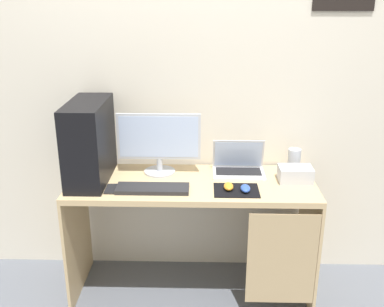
{
  "coord_description": "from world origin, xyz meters",
  "views": [
    {
      "loc": [
        0.07,
        -2.52,
        1.86
      ],
      "look_at": [
        0.0,
        0.0,
        0.95
      ],
      "focal_mm": 42.42,
      "sensor_mm": 36.0,
      "label": 1
    }
  ],
  "objects_px": {
    "keyboard": "(153,189)",
    "cell_phone": "(112,189)",
    "pc_tower": "(89,142)",
    "mouse_right": "(245,188)",
    "laptop": "(238,166)",
    "projector": "(295,174)",
    "mouse_left": "(229,186)",
    "monitor": "(159,142)",
    "speaker": "(294,160)"
  },
  "relations": [
    {
      "from": "pc_tower",
      "to": "monitor",
      "type": "height_order",
      "value": "pc_tower"
    },
    {
      "from": "laptop",
      "to": "keyboard",
      "type": "relative_size",
      "value": 0.77
    },
    {
      "from": "keyboard",
      "to": "pc_tower",
      "type": "bearing_deg",
      "value": 157.94
    },
    {
      "from": "projector",
      "to": "laptop",
      "type": "bearing_deg",
      "value": 158.93
    },
    {
      "from": "monitor",
      "to": "projector",
      "type": "bearing_deg",
      "value": -7.65
    },
    {
      "from": "keyboard",
      "to": "laptop",
      "type": "bearing_deg",
      "value": 29.1
    },
    {
      "from": "pc_tower",
      "to": "laptop",
      "type": "distance_m",
      "value": 0.93
    },
    {
      "from": "laptop",
      "to": "projector",
      "type": "height_order",
      "value": "laptop"
    },
    {
      "from": "keyboard",
      "to": "cell_phone",
      "type": "relative_size",
      "value": 3.23
    },
    {
      "from": "speaker",
      "to": "cell_phone",
      "type": "xyz_separation_m",
      "value": [
        -1.11,
        -0.31,
        -0.07
      ]
    },
    {
      "from": "keyboard",
      "to": "mouse_right",
      "type": "height_order",
      "value": "mouse_right"
    },
    {
      "from": "monitor",
      "to": "projector",
      "type": "xyz_separation_m",
      "value": [
        0.83,
        -0.11,
        -0.16
      ]
    },
    {
      "from": "speaker",
      "to": "projector",
      "type": "bearing_deg",
      "value": -97.13
    },
    {
      "from": "laptop",
      "to": "keyboard",
      "type": "height_order",
      "value": "laptop"
    },
    {
      "from": "pc_tower",
      "to": "speaker",
      "type": "distance_m",
      "value": 1.28
    },
    {
      "from": "projector",
      "to": "keyboard",
      "type": "height_order",
      "value": "projector"
    },
    {
      "from": "laptop",
      "to": "keyboard",
      "type": "xyz_separation_m",
      "value": [
        -0.51,
        -0.29,
        -0.03
      ]
    },
    {
      "from": "pc_tower",
      "to": "laptop",
      "type": "bearing_deg",
      "value": 8.08
    },
    {
      "from": "cell_phone",
      "to": "speaker",
      "type": "bearing_deg",
      "value": 15.8
    },
    {
      "from": "projector",
      "to": "mouse_left",
      "type": "xyz_separation_m",
      "value": [
        -0.41,
        -0.14,
        -0.02
      ]
    },
    {
      "from": "monitor",
      "to": "mouse_right",
      "type": "relative_size",
      "value": 5.38
    },
    {
      "from": "pc_tower",
      "to": "projector",
      "type": "distance_m",
      "value": 1.25
    },
    {
      "from": "monitor",
      "to": "laptop",
      "type": "distance_m",
      "value": 0.52
    },
    {
      "from": "pc_tower",
      "to": "mouse_left",
      "type": "bearing_deg",
      "value": -9.45
    },
    {
      "from": "monitor",
      "to": "keyboard",
      "type": "xyz_separation_m",
      "value": [
        -0.02,
        -0.27,
        -0.19
      ]
    },
    {
      "from": "monitor",
      "to": "speaker",
      "type": "distance_m",
      "value": 0.86
    },
    {
      "from": "pc_tower",
      "to": "keyboard",
      "type": "bearing_deg",
      "value": -22.06
    },
    {
      "from": "laptop",
      "to": "keyboard",
      "type": "distance_m",
      "value": 0.59
    },
    {
      "from": "monitor",
      "to": "cell_phone",
      "type": "relative_size",
      "value": 3.97
    },
    {
      "from": "monitor",
      "to": "laptop",
      "type": "height_order",
      "value": "monitor"
    },
    {
      "from": "mouse_left",
      "to": "monitor",
      "type": "bearing_deg",
      "value": 149.53
    },
    {
      "from": "keyboard",
      "to": "mouse_left",
      "type": "height_order",
      "value": "mouse_left"
    },
    {
      "from": "laptop",
      "to": "mouse_left",
      "type": "relative_size",
      "value": 3.37
    },
    {
      "from": "speaker",
      "to": "cell_phone",
      "type": "relative_size",
      "value": 1.15
    },
    {
      "from": "pc_tower",
      "to": "projector",
      "type": "xyz_separation_m",
      "value": [
        1.24,
        -0.0,
        -0.2
      ]
    },
    {
      "from": "keyboard",
      "to": "mouse_left",
      "type": "distance_m",
      "value": 0.44
    },
    {
      "from": "laptop",
      "to": "speaker",
      "type": "distance_m",
      "value": 0.36
    },
    {
      "from": "monitor",
      "to": "projector",
      "type": "height_order",
      "value": "monitor"
    },
    {
      "from": "pc_tower",
      "to": "speaker",
      "type": "xyz_separation_m",
      "value": [
        1.26,
        0.16,
        -0.17
      ]
    },
    {
      "from": "pc_tower",
      "to": "mouse_right",
      "type": "height_order",
      "value": "pc_tower"
    },
    {
      "from": "pc_tower",
      "to": "keyboard",
      "type": "distance_m",
      "value": 0.48
    },
    {
      "from": "laptop",
      "to": "pc_tower",
      "type": "bearing_deg",
      "value": -171.92
    },
    {
      "from": "keyboard",
      "to": "monitor",
      "type": "bearing_deg",
      "value": 86.78
    },
    {
      "from": "mouse_right",
      "to": "cell_phone",
      "type": "relative_size",
      "value": 0.74
    },
    {
      "from": "laptop",
      "to": "cell_phone",
      "type": "distance_m",
      "value": 0.8
    },
    {
      "from": "monitor",
      "to": "speaker",
      "type": "bearing_deg",
      "value": 3.24
    },
    {
      "from": "keyboard",
      "to": "mouse_right",
      "type": "bearing_deg",
      "value": -0.54
    },
    {
      "from": "monitor",
      "to": "mouse_right",
      "type": "height_order",
      "value": "monitor"
    },
    {
      "from": "mouse_left",
      "to": "mouse_right",
      "type": "height_order",
      "value": "same"
    },
    {
      "from": "mouse_left",
      "to": "speaker",
      "type": "bearing_deg",
      "value": 34.8
    }
  ]
}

